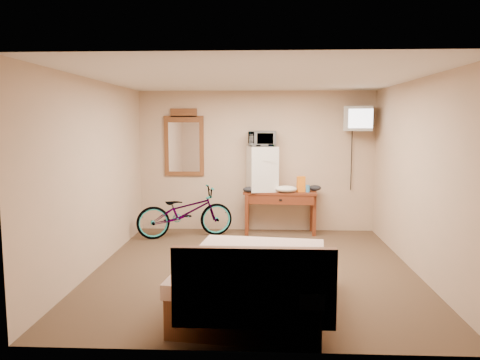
# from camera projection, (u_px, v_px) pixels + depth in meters

# --- Properties ---
(room) EXTENTS (4.60, 4.64, 2.50)m
(room) POSITION_uv_depth(u_px,v_px,m) (254.00, 176.00, 6.10)
(room) COLOR #403020
(room) RESTS_ON ground
(desk) EXTENTS (1.29, 0.57, 0.75)m
(desk) POSITION_uv_depth(u_px,v_px,m) (280.00, 199.00, 8.15)
(desk) COLOR maroon
(desk) RESTS_ON floor
(mini_fridge) EXTENTS (0.57, 0.56, 0.78)m
(mini_fridge) POSITION_uv_depth(u_px,v_px,m) (262.00, 169.00, 8.16)
(mini_fridge) COLOR white
(mini_fridge) RESTS_ON desk
(microwave) EXTENTS (0.48, 0.33, 0.26)m
(microwave) POSITION_uv_depth(u_px,v_px,m) (262.00, 139.00, 8.10)
(microwave) COLOR white
(microwave) RESTS_ON mini_fridge
(snack_bag) EXTENTS (0.15, 0.11, 0.27)m
(snack_bag) POSITION_uv_depth(u_px,v_px,m) (301.00, 184.00, 8.07)
(snack_bag) COLOR orange
(snack_bag) RESTS_ON desk
(blue_cup) EXTENTS (0.07, 0.07, 0.12)m
(blue_cup) POSITION_uv_depth(u_px,v_px,m) (308.00, 189.00, 8.05)
(blue_cup) COLOR #3988C3
(blue_cup) RESTS_ON desk
(cloth_cream) EXTENTS (0.38, 0.29, 0.12)m
(cloth_cream) POSITION_uv_depth(u_px,v_px,m) (286.00, 189.00, 8.01)
(cloth_cream) COLOR white
(cloth_cream) RESTS_ON desk
(cloth_dark_a) EXTENTS (0.26, 0.19, 0.10)m
(cloth_dark_a) POSITION_uv_depth(u_px,v_px,m) (250.00, 189.00, 8.04)
(cloth_dark_a) COLOR black
(cloth_dark_a) RESTS_ON desk
(cloth_dark_b) EXTENTS (0.22, 0.18, 0.10)m
(cloth_dark_b) POSITION_uv_depth(u_px,v_px,m) (315.00, 188.00, 8.20)
(cloth_dark_b) COLOR black
(cloth_dark_b) RESTS_ON desk
(crt_television) EXTENTS (0.54, 0.62, 0.41)m
(crt_television) POSITION_uv_depth(u_px,v_px,m) (358.00, 119.00, 7.94)
(crt_television) COLOR black
(crt_television) RESTS_ON room
(wall_mirror) EXTENTS (0.71, 0.04, 1.20)m
(wall_mirror) POSITION_uv_depth(u_px,v_px,m) (184.00, 143.00, 8.38)
(wall_mirror) COLOR brown
(wall_mirror) RESTS_ON room
(bicycle) EXTENTS (1.73, 1.07, 0.86)m
(bicycle) POSITION_uv_depth(u_px,v_px,m) (185.00, 212.00, 7.93)
(bicycle) COLOR black
(bicycle) RESTS_ON floor
(bed) EXTENTS (1.65, 2.05, 0.90)m
(bed) POSITION_uv_depth(u_px,v_px,m) (255.00, 282.00, 4.85)
(bed) COLOR brown
(bed) RESTS_ON floor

